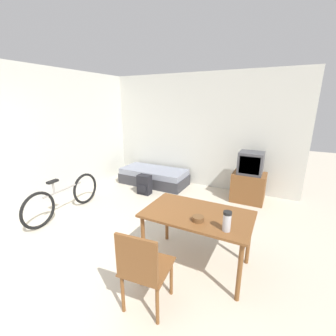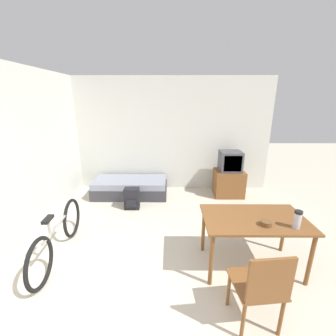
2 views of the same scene
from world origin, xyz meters
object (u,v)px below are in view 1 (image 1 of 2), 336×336
object	(u,v)px
dining_table	(197,219)
backpack	(144,185)
tv	(249,180)
wooden_chair	(143,267)
daybed	(154,176)
bicycle	(64,198)
mate_bowl	(198,219)
thermos_flask	(227,220)

from	to	relation	value
dining_table	backpack	world-z (taller)	dining_table
tv	wooden_chair	distance (m)	3.30
daybed	dining_table	size ratio (longest dim) A/B	1.31
daybed	wooden_chair	distance (m)	3.70
bicycle	wooden_chair	bearing A→B (deg)	-23.37
dining_table	backpack	bearing A→B (deg)	138.29
tv	dining_table	distance (m)	2.40
dining_table	wooden_chair	distance (m)	0.92
wooden_chair	mate_bowl	size ratio (longest dim) A/B	6.90
bicycle	tv	bearing A→B (deg)	36.50
mate_bowl	dining_table	bearing A→B (deg)	111.38
wooden_chair	tv	bearing A→B (deg)	80.91
dining_table	thermos_flask	distance (m)	0.51
daybed	mate_bowl	size ratio (longest dim) A/B	12.81
wooden_chair	bicycle	size ratio (longest dim) A/B	0.54
bicycle	thermos_flask	distance (m)	3.15
dining_table	bicycle	bearing A→B (deg)	176.21
wooden_chair	bicycle	world-z (taller)	wooden_chair
daybed	thermos_flask	xyz separation A→B (m)	(2.42, -2.58, 0.67)
dining_table	tv	bearing A→B (deg)	82.95
tv	dining_table	size ratio (longest dim) A/B	0.82
daybed	wooden_chair	xyz separation A→B (m)	(1.79, -3.23, 0.32)
mate_bowl	backpack	world-z (taller)	mate_bowl
thermos_flask	daybed	bearing A→B (deg)	133.21
dining_table	thermos_flask	xyz separation A→B (m)	(0.40, -0.23, 0.21)
daybed	tv	bearing A→B (deg)	0.69
wooden_chair	bicycle	distance (m)	2.67
wooden_chair	thermos_flask	distance (m)	0.97
mate_bowl	daybed	bearing A→B (deg)	129.56
dining_table	backpack	xyz separation A→B (m)	(-1.87, 1.67, -0.43)
dining_table	mate_bowl	bearing A→B (deg)	-68.62
bicycle	backpack	distance (m)	1.70
thermos_flask	dining_table	bearing A→B (deg)	150.37
daybed	mate_bowl	xyz separation A→B (m)	(2.09, -2.52, 0.57)
wooden_chair	backpack	bearing A→B (deg)	122.83
daybed	bicycle	size ratio (longest dim) A/B	1.00
bicycle	thermos_flask	world-z (taller)	thermos_flask
thermos_flask	tv	bearing A→B (deg)	92.42
tv	mate_bowl	distance (m)	2.58
bicycle	mate_bowl	bearing A→B (deg)	-7.39
tv	thermos_flask	world-z (taller)	tv
thermos_flask	mate_bowl	size ratio (longest dim) A/B	1.66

